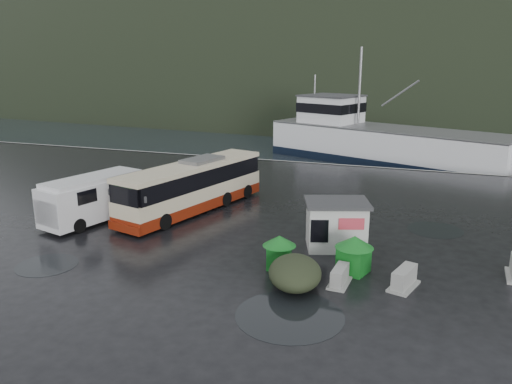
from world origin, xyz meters
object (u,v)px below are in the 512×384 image
(waste_bin_right, at_px, (353,272))
(jersey_barrier_a, at_px, (403,287))
(coach_bus, at_px, (194,210))
(fishing_trawler, at_px, (386,149))
(jersey_barrier_b, at_px, (339,284))
(white_van, at_px, (96,221))
(waste_bin_left, at_px, (279,267))
(dome_tent, at_px, (295,286))
(ticket_kiosk, at_px, (335,247))

(waste_bin_right, distance_m, jersey_barrier_a, 2.25)
(coach_bus, xyz_separation_m, fishing_trawler, (8.79, 25.63, 0.00))
(jersey_barrier_b, bearing_deg, fishing_trawler, 92.06)
(waste_bin_right, bearing_deg, white_van, 171.05)
(coach_bus, distance_m, waste_bin_left, 9.65)
(dome_tent, distance_m, ticket_kiosk, 4.79)
(dome_tent, bearing_deg, ticket_kiosk, 81.21)
(ticket_kiosk, xyz_separation_m, jersey_barrier_b, (0.91, -3.98, 0.00))
(coach_bus, distance_m, waste_bin_right, 11.86)
(waste_bin_right, distance_m, ticket_kiosk, 2.91)
(ticket_kiosk, relative_size, fishing_trawler, 0.10)
(coach_bus, relative_size, fishing_trawler, 0.38)
(coach_bus, relative_size, white_van, 1.77)
(jersey_barrier_a, relative_size, jersey_barrier_b, 1.12)
(fishing_trawler, bearing_deg, ticket_kiosk, -67.53)
(waste_bin_left, bearing_deg, jersey_barrier_a, -3.17)
(coach_bus, height_order, ticket_kiosk, coach_bus)
(dome_tent, xyz_separation_m, jersey_barrier_b, (1.64, 0.75, 0.00))
(waste_bin_right, height_order, jersey_barrier_b, waste_bin_right)
(waste_bin_left, xyz_separation_m, jersey_barrier_a, (5.19, -0.29, 0.00))
(waste_bin_left, height_order, jersey_barrier_a, waste_bin_left)
(coach_bus, relative_size, jersey_barrier_b, 7.47)
(dome_tent, bearing_deg, coach_bus, 136.22)
(jersey_barrier_b, bearing_deg, coach_bus, 144.03)
(waste_bin_left, distance_m, dome_tent, 1.93)
(coach_bus, bearing_deg, fishing_trawler, 85.80)
(ticket_kiosk, bearing_deg, white_van, 163.18)
(ticket_kiosk, relative_size, jersey_barrier_b, 2.03)
(waste_bin_right, distance_m, dome_tent, 2.88)
(waste_bin_left, height_order, jersey_barrier_b, waste_bin_left)
(white_van, height_order, fishing_trawler, fishing_trawler)
(ticket_kiosk, relative_size, jersey_barrier_a, 1.81)
(white_van, relative_size, waste_bin_left, 4.22)
(waste_bin_right, height_order, jersey_barrier_a, waste_bin_right)
(ticket_kiosk, bearing_deg, jersey_barrier_a, -64.12)
(coach_bus, bearing_deg, white_van, -125.36)
(white_van, relative_size, waste_bin_right, 3.78)
(waste_bin_left, bearing_deg, white_van, 166.20)
(ticket_kiosk, height_order, jersey_barrier_b, ticket_kiosk)
(jersey_barrier_a, bearing_deg, dome_tent, -162.45)
(coach_bus, xyz_separation_m, jersey_barrier_a, (12.40, -6.70, 0.00))
(waste_bin_right, height_order, fishing_trawler, fishing_trawler)
(dome_tent, relative_size, fishing_trawler, 0.10)
(coach_bus, bearing_deg, waste_bin_left, -26.90)
(coach_bus, bearing_deg, ticket_kiosk, -5.02)
(jersey_barrier_a, bearing_deg, white_van, 169.43)
(waste_bin_right, xyz_separation_m, ticket_kiosk, (-1.24, 2.63, 0.00))
(coach_bus, xyz_separation_m, ticket_kiosk, (9.06, -3.25, 0.00))
(white_van, bearing_deg, waste_bin_right, 5.45)
(waste_bin_right, relative_size, fishing_trawler, 0.06)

